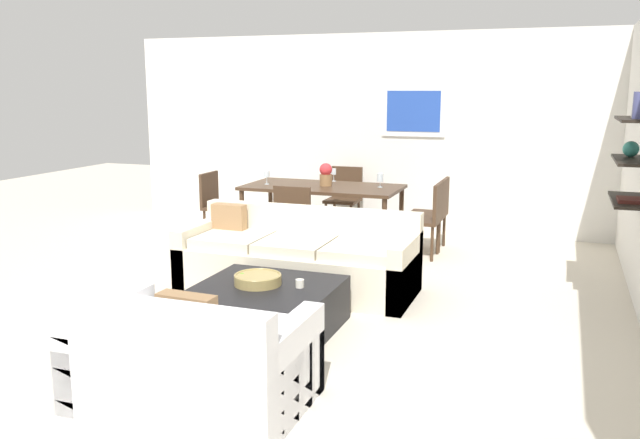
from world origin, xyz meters
TOP-DOWN VIEW (x-y plane):
  - ground_plane at (0.00, 0.00)m, footprint 18.00×18.00m
  - back_wall_unit at (0.30, 3.53)m, footprint 8.40×0.09m
  - sofa_beige at (-0.09, 0.34)m, footprint 2.30×0.90m
  - loveseat_white at (0.20, -2.16)m, footprint 1.42×0.90m
  - coffee_table at (0.09, -0.82)m, footprint 1.12×1.08m
  - decorative_bowl at (0.02, -0.79)m, footprint 0.39×0.39m
  - candle_jar at (0.37, -0.75)m, footprint 0.07×0.07m
  - apple_on_coffee_table at (-0.13, -0.79)m, footprint 0.08×0.08m
  - dining_table at (-0.52, 2.26)m, footprint 1.96×0.99m
  - dining_chair_left_near at (-1.90, 2.04)m, footprint 0.44×0.44m
  - dining_chair_head at (-0.52, 3.16)m, footprint 0.44×0.44m
  - dining_chair_foot at (-0.52, 1.36)m, footprint 0.44×0.44m
  - dining_chair_right_far at (0.87, 2.48)m, footprint 0.44×0.44m
  - dining_chair_right_near at (0.87, 2.04)m, footprint 0.44×0.44m
  - wine_glass_left_near at (-1.23, 2.14)m, footprint 0.08×0.08m
  - wine_glass_head at (-0.52, 2.69)m, footprint 0.06×0.06m
  - wine_glass_right_far at (0.20, 2.38)m, footprint 0.08×0.08m
  - centerpiece_vase at (-0.48, 2.28)m, footprint 0.16×0.16m

SIDE VIEW (x-z plane):
  - ground_plane at x=0.00m, z-range 0.00..0.00m
  - coffee_table at x=0.09m, z-range 0.00..0.38m
  - sofa_beige at x=-0.09m, z-range -0.10..0.68m
  - loveseat_white at x=0.20m, z-range -0.10..0.68m
  - candle_jar at x=0.37m, z-range 0.38..0.45m
  - apple_on_coffee_table at x=-0.13m, z-range 0.38..0.46m
  - decorative_bowl at x=0.02m, z-range 0.38..0.47m
  - dining_chair_left_near at x=-1.90m, z-range 0.06..0.94m
  - dining_chair_head at x=-0.52m, z-range 0.06..0.94m
  - dining_chair_foot at x=-0.52m, z-range 0.06..0.94m
  - dining_chair_right_far at x=0.87m, z-range 0.06..0.94m
  - dining_chair_right_near at x=0.87m, z-range 0.06..0.94m
  - dining_table at x=-0.52m, z-range 0.31..1.06m
  - wine_glass_head at x=-0.52m, z-range 0.78..0.95m
  - wine_glass_right_far at x=0.20m, z-range 0.78..0.95m
  - wine_glass_left_near at x=-1.23m, z-range 0.79..0.96m
  - centerpiece_vase at x=-0.48m, z-range 0.75..1.04m
  - back_wall_unit at x=0.30m, z-range 0.00..2.70m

